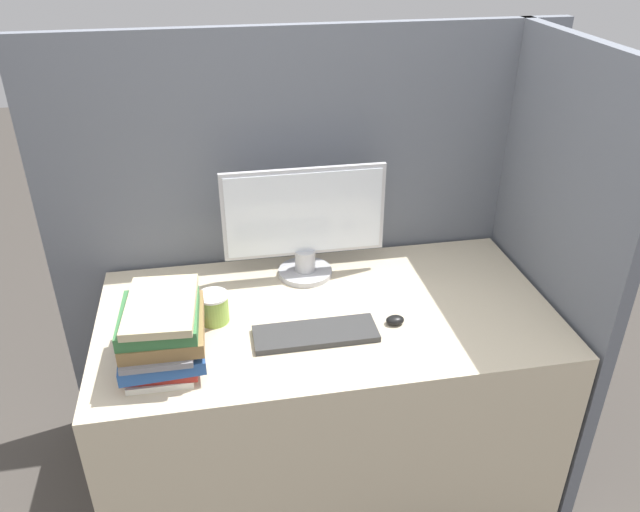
{
  "coord_description": "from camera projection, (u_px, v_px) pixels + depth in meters",
  "views": [
    {
      "loc": [
        -0.34,
        -1.3,
        1.94
      ],
      "look_at": [
        -0.02,
        0.44,
        0.95
      ],
      "focal_mm": 35.0,
      "sensor_mm": 36.0,
      "label": 1
    }
  ],
  "objects": [
    {
      "name": "cubicle_panel_right",
      "position": [
        545.0,
        272.0,
        2.22
      ],
      "size": [
        0.04,
        0.86,
        1.6
      ],
      "color": "slate",
      "rests_on": "ground_plane"
    },
    {
      "name": "monitor",
      "position": [
        304.0,
        225.0,
        2.21
      ],
      "size": [
        0.58,
        0.2,
        0.42
      ],
      "color": "#B7B7BC",
      "rests_on": "desk"
    },
    {
      "name": "coffee_cup",
      "position": [
        214.0,
        308.0,
        2.02
      ],
      "size": [
        0.1,
        0.1,
        0.1
      ],
      "color": "#8CB247",
      "rests_on": "desk"
    },
    {
      "name": "desk",
      "position": [
        326.0,
        396.0,
        2.28
      ],
      "size": [
        1.52,
        0.8,
        0.75
      ],
      "color": "beige",
      "rests_on": "ground_plane"
    },
    {
      "name": "keyboard",
      "position": [
        316.0,
        334.0,
        1.97
      ],
      "size": [
        0.39,
        0.14,
        0.02
      ],
      "color": "#333333",
      "rests_on": "desk"
    },
    {
      "name": "cubicle_panel_rear",
      "position": [
        306.0,
        239.0,
        2.44
      ],
      "size": [
        1.92,
        0.04,
        1.6
      ],
      "color": "slate",
      "rests_on": "ground_plane"
    },
    {
      "name": "book_stack",
      "position": [
        162.0,
        333.0,
        1.81
      ],
      "size": [
        0.26,
        0.31,
        0.21
      ],
      "color": "silver",
      "rests_on": "desk"
    },
    {
      "name": "mouse",
      "position": [
        395.0,
        320.0,
        2.03
      ],
      "size": [
        0.06,
        0.04,
        0.03
      ],
      "color": "black",
      "rests_on": "desk"
    }
  ]
}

